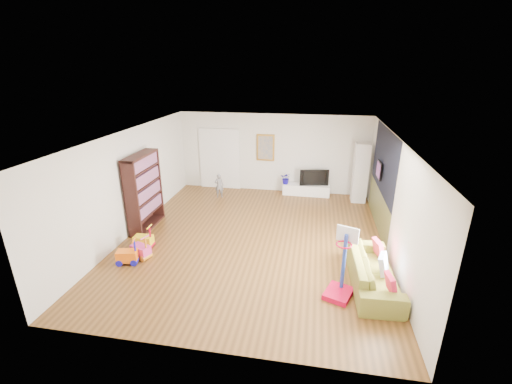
% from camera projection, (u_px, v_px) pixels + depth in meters
% --- Properties ---
extents(floor, '(6.50, 7.50, 0.00)m').
position_uv_depth(floor, '(253.00, 239.00, 8.81)').
color(floor, brown).
rests_on(floor, ground).
extents(ceiling, '(6.50, 7.50, 0.00)m').
position_uv_depth(ceiling, '(253.00, 135.00, 7.87)').
color(ceiling, white).
rests_on(ceiling, ground).
extents(wall_back, '(6.50, 0.00, 2.70)m').
position_uv_depth(wall_back, '(273.00, 153.00, 11.80)').
color(wall_back, silver).
rests_on(wall_back, ground).
extents(wall_front, '(6.50, 0.00, 2.70)m').
position_uv_depth(wall_front, '(206.00, 278.00, 4.88)').
color(wall_front, white).
rests_on(wall_front, ground).
extents(wall_left, '(0.00, 7.50, 2.70)m').
position_uv_depth(wall_left, '(130.00, 183.00, 8.87)').
color(wall_left, white).
rests_on(wall_left, ground).
extents(wall_right, '(0.00, 7.50, 2.70)m').
position_uv_depth(wall_right, '(393.00, 198.00, 7.81)').
color(wall_right, silver).
rests_on(wall_right, ground).
extents(navy_accent, '(0.01, 3.20, 1.70)m').
position_uv_depth(navy_accent, '(384.00, 161.00, 8.93)').
color(navy_accent, black).
rests_on(navy_accent, wall_right).
extents(olive_wainscot, '(0.01, 3.20, 1.00)m').
position_uv_depth(olive_wainscot, '(378.00, 209.00, 9.41)').
color(olive_wainscot, brown).
rests_on(olive_wainscot, wall_right).
extents(doorway, '(1.45, 0.06, 2.10)m').
position_uv_depth(doorway, '(220.00, 160.00, 12.18)').
color(doorway, white).
rests_on(doorway, ground).
extents(painting_back, '(0.62, 0.06, 0.92)m').
position_uv_depth(painting_back, '(266.00, 148.00, 11.74)').
color(painting_back, gold).
rests_on(painting_back, wall_back).
extents(artwork_right, '(0.04, 0.56, 0.46)m').
position_uv_depth(artwork_right, '(379.00, 170.00, 9.23)').
color(artwork_right, '#7F3F8C').
rests_on(artwork_right, wall_right).
extents(media_console, '(1.59, 0.42, 0.37)m').
position_uv_depth(media_console, '(306.00, 190.00, 11.76)').
color(media_console, white).
rests_on(media_console, ground).
extents(tall_cabinet, '(0.46, 0.46, 1.94)m').
position_uv_depth(tall_cabinet, '(360.00, 173.00, 10.96)').
color(tall_cabinet, silver).
rests_on(tall_cabinet, ground).
extents(bookshelf, '(0.38, 1.41, 2.06)m').
position_uv_depth(bookshelf, '(144.00, 192.00, 9.14)').
color(bookshelf, black).
rests_on(bookshelf, ground).
extents(sofa, '(0.94, 2.20, 0.63)m').
position_uv_depth(sofa, '(373.00, 271.00, 6.89)').
color(sofa, olive).
rests_on(sofa, ground).
extents(basketball_hoop, '(0.66, 0.72, 1.40)m').
position_uv_depth(basketball_hoop, '(341.00, 265.00, 6.41)').
color(basketball_hoop, '#BF032D').
rests_on(basketball_hoop, ground).
extents(ride_on_yellow, '(0.45, 0.28, 0.59)m').
position_uv_depth(ride_on_yellow, '(143.00, 237.00, 8.30)').
color(ride_on_yellow, yellow).
rests_on(ride_on_yellow, ground).
extents(ride_on_orange, '(0.50, 0.37, 0.60)m').
position_uv_depth(ride_on_orange, '(127.00, 252.00, 7.63)').
color(ride_on_orange, orange).
rests_on(ride_on_orange, ground).
extents(ride_on_pink, '(0.51, 0.41, 0.59)m').
position_uv_depth(ride_on_pink, '(140.00, 246.00, 7.87)').
color(ride_on_pink, '#D43584').
rests_on(ride_on_pink, ground).
extents(child, '(0.34, 0.27, 0.83)m').
position_uv_depth(child, '(219.00, 186.00, 11.47)').
color(child, slate).
rests_on(child, ground).
extents(tv, '(0.98, 0.32, 0.56)m').
position_uv_depth(tv, '(314.00, 177.00, 11.60)').
color(tv, black).
rests_on(tv, media_console).
extents(vase_plant, '(0.42, 0.38, 0.41)m').
position_uv_depth(vase_plant, '(286.00, 178.00, 11.70)').
color(vase_plant, '#150B9A').
rests_on(vase_plant, media_console).
extents(pillow_left, '(0.15, 0.36, 0.35)m').
position_uv_depth(pillow_left, '(391.00, 284.00, 6.19)').
color(pillow_left, '#CC1D43').
rests_on(pillow_left, sofa).
extents(pillow_center, '(0.22, 0.40, 0.39)m').
position_uv_depth(pillow_center, '(383.00, 264.00, 6.79)').
color(pillow_center, white).
rests_on(pillow_center, sofa).
extents(pillow_right, '(0.19, 0.38, 0.37)m').
position_uv_depth(pillow_right, '(378.00, 248.00, 7.39)').
color(pillow_right, '#B62749').
rests_on(pillow_right, sofa).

